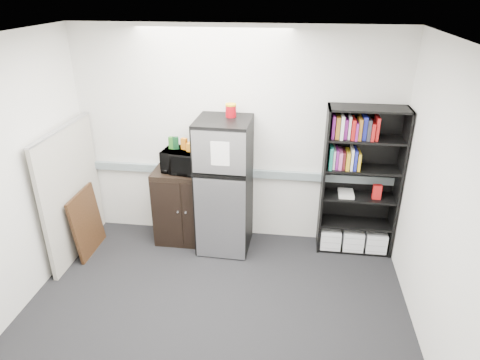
{
  "coord_description": "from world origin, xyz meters",
  "views": [
    {
      "loc": [
        0.72,
        -3.21,
        3.11
      ],
      "look_at": [
        0.17,
        0.9,
        1.18
      ],
      "focal_mm": 32.0,
      "sensor_mm": 36.0,
      "label": 1
    }
  ],
  "objects_px": {
    "refrigerator": "(224,186)",
    "cubicle_partition": "(72,192)",
    "bookshelf": "(360,184)",
    "microwave": "(184,161)",
    "cabinet": "(187,206)"
  },
  "relations": [
    {
      "from": "refrigerator",
      "to": "cubicle_partition",
      "type": "bearing_deg",
      "value": -167.54
    },
    {
      "from": "bookshelf",
      "to": "cubicle_partition",
      "type": "relative_size",
      "value": 1.14
    },
    {
      "from": "bookshelf",
      "to": "cubicle_partition",
      "type": "xyz_separation_m",
      "value": [
        -3.43,
        -0.49,
        -0.1
      ]
    },
    {
      "from": "microwave",
      "to": "refrigerator",
      "type": "relative_size",
      "value": 0.3
    },
    {
      "from": "cubicle_partition",
      "to": "refrigerator",
      "type": "distance_m",
      "value": 1.83
    },
    {
      "from": "cubicle_partition",
      "to": "refrigerator",
      "type": "bearing_deg",
      "value": 10.71
    },
    {
      "from": "cabinet",
      "to": "microwave",
      "type": "bearing_deg",
      "value": -90.0
    },
    {
      "from": "cabinet",
      "to": "refrigerator",
      "type": "distance_m",
      "value": 0.62
    },
    {
      "from": "cubicle_partition",
      "to": "refrigerator",
      "type": "xyz_separation_m",
      "value": [
        1.8,
        0.34,
        0.03
      ]
    },
    {
      "from": "microwave",
      "to": "cabinet",
      "type": "bearing_deg",
      "value": 98.35
    },
    {
      "from": "bookshelf",
      "to": "microwave",
      "type": "height_order",
      "value": "bookshelf"
    },
    {
      "from": "cubicle_partition",
      "to": "microwave",
      "type": "distance_m",
      "value": 1.4
    },
    {
      "from": "bookshelf",
      "to": "refrigerator",
      "type": "relative_size",
      "value": 1.1
    },
    {
      "from": "cubicle_partition",
      "to": "cabinet",
      "type": "xyz_separation_m",
      "value": [
        1.3,
        0.42,
        -0.32
      ]
    },
    {
      "from": "refrigerator",
      "to": "bookshelf",
      "type": "bearing_deg",
      "value": 6.83
    }
  ]
}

